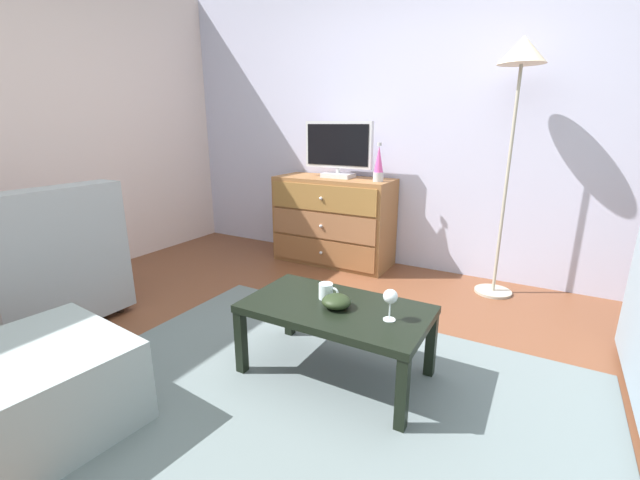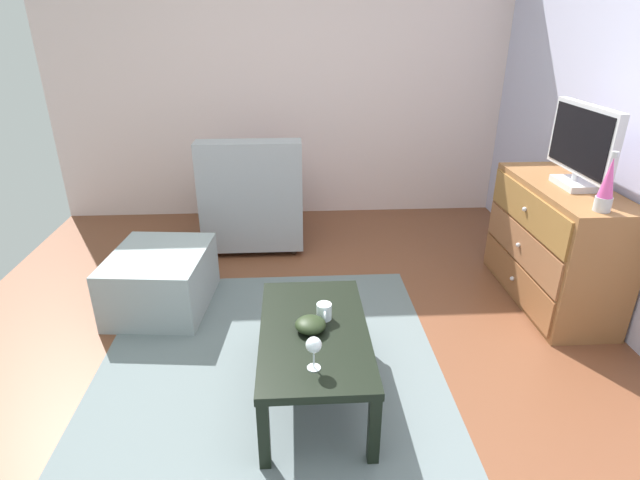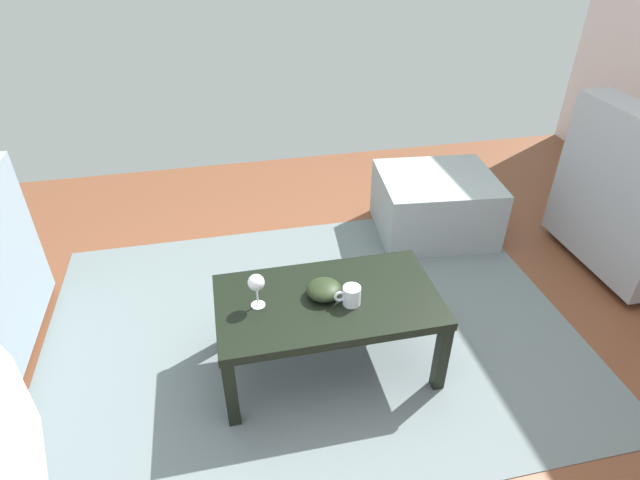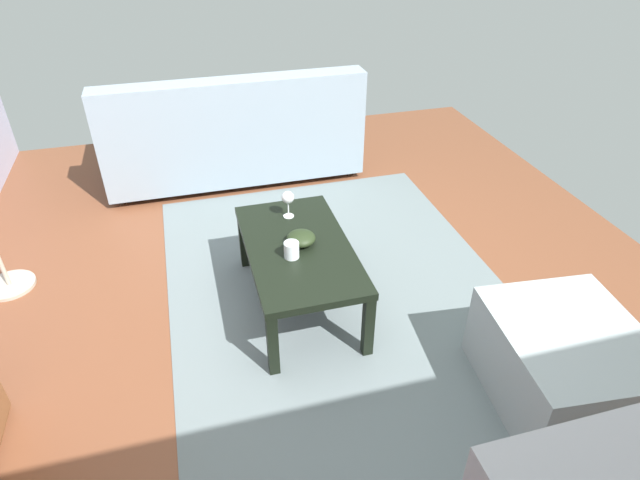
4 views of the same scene
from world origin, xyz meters
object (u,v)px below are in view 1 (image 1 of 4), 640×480
Objects in this scene: lava_lamp at (379,164)px; wine_glass at (390,298)px; coffee_table at (336,314)px; standing_lamp at (520,77)px; ottoman at (46,387)px; dresser at (333,221)px; mug at (326,291)px; tv at (338,149)px; bowl_decorative at (336,301)px; armchair at (43,270)px.

lava_lamp is 1.82m from wine_glass.
standing_lamp is (0.60, 1.59, 1.26)m from coffee_table.
wine_glass is 1.58m from ottoman.
dresser is 1.58× the size of ottoman.
tv is at bearing 115.23° from mug.
dresser is at bearing 174.53° from lava_lamp.
standing_lamp reaches higher than tv.
dresser is 7.35× the size of bowl_decorative.
tv is at bearing 170.97° from lava_lamp.
armchair is (-2.25, -0.40, -0.14)m from wine_glass.
coffee_table is 8.35× the size of mug.
standing_lamp is at bearing -2.88° from tv.
ottoman is (-0.50, -2.57, -0.77)m from lava_lamp.
lava_lamp is 1.75m from bowl_decorative.
standing_lamp reaches higher than wine_glass.
bowl_decorative is at bearing -75.00° from lava_lamp.
ottoman is at bearing -91.01° from dresser.
ottoman is (-0.08, -2.64, -0.89)m from tv.
lava_lamp reaches higher than coffee_table.
lava_lamp is 1.76m from coffee_table.
armchair reaches higher than dresser.
dresser is at bearing 118.05° from coffee_table.
bowl_decorative is (0.01, -0.02, 0.08)m from coffee_table.
bowl_decorative is (0.86, -1.68, -0.65)m from tv.
standing_lamp is (1.01, -0.00, 0.64)m from lava_lamp.
wine_glass reaches higher than bowl_decorative.
armchair is at bearing -165.85° from mug.
coffee_table is at bearing -110.52° from standing_lamp.
bowl_decorative is 2.08m from standing_lamp.
mug is 1.93m from armchair.
tv is 2.00m from bowl_decorative.
standing_lamp reaches higher than coffee_table.
mug is at bearing 143.53° from bowl_decorative.
wine_glass is 1.38× the size of mug.
dresser is at bearing -141.46° from tv.
wine_glass is (0.72, -1.61, -0.45)m from lava_lamp.
mug is at bearing -64.77° from tv.
tv reaches higher than bowl_decorative.
bowl_decorative is at bearing 45.73° from ottoman.
dresser is at bearing 88.99° from ottoman.
lava_lamp is 2.60m from armchair.
ottoman is at bearing -28.25° from armchair.
lava_lamp is (0.45, -0.04, 0.56)m from dresser.
lava_lamp is 2.10× the size of wine_glass.
ottoman is at bearing -120.56° from standing_lamp.
armchair is at bearing -169.88° from wine_glass.
bowl_decorative is 0.22× the size of ottoman.
tv is at bearing 116.99° from bowl_decorative.
lava_lamp is at bearing 52.64° from armchair.
lava_lamp reaches higher than dresser.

